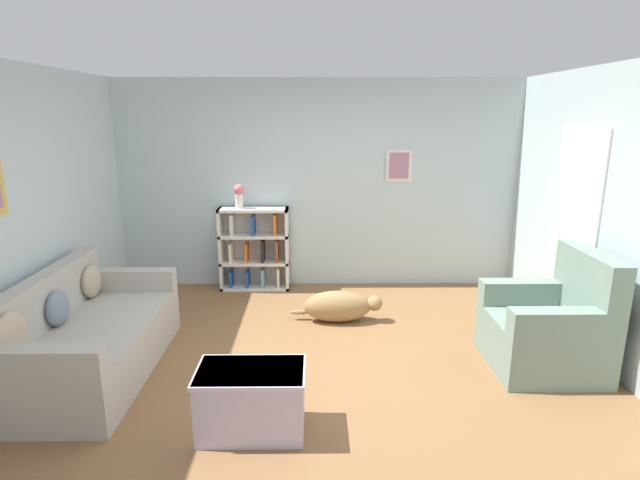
{
  "coord_description": "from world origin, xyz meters",
  "views": [
    {
      "loc": [
        -0.05,
        -4.03,
        2.17
      ],
      "look_at": [
        0.0,
        0.4,
        1.05
      ],
      "focal_mm": 28.0,
      "sensor_mm": 36.0,
      "label": 1
    }
  ],
  "objects_px": {
    "couch": "(86,339)",
    "bookshelf": "(255,249)",
    "coffee_table": "(251,399)",
    "dog": "(339,306)",
    "vase": "(239,195)",
    "recliner_chair": "(550,327)"
  },
  "relations": [
    {
      "from": "dog",
      "to": "couch",
      "type": "bearing_deg",
      "value": -153.91
    },
    {
      "from": "recliner_chair",
      "to": "coffee_table",
      "type": "height_order",
      "value": "recliner_chair"
    },
    {
      "from": "vase",
      "to": "bookshelf",
      "type": "bearing_deg",
      "value": 7.09
    },
    {
      "from": "couch",
      "to": "bookshelf",
      "type": "relative_size",
      "value": 1.81
    },
    {
      "from": "recliner_chair",
      "to": "dog",
      "type": "distance_m",
      "value": 2.06
    },
    {
      "from": "couch",
      "to": "bookshelf",
      "type": "distance_m",
      "value": 2.48
    },
    {
      "from": "couch",
      "to": "vase",
      "type": "bearing_deg",
      "value": 64.63
    },
    {
      "from": "recliner_chair",
      "to": "dog",
      "type": "height_order",
      "value": "recliner_chair"
    },
    {
      "from": "recliner_chair",
      "to": "coffee_table",
      "type": "xyz_separation_m",
      "value": [
        -2.5,
        -0.91,
        -0.12
      ]
    },
    {
      "from": "coffee_table",
      "to": "couch",
      "type": "bearing_deg",
      "value": 151.23
    },
    {
      "from": "couch",
      "to": "dog",
      "type": "distance_m",
      "value": 2.47
    },
    {
      "from": "couch",
      "to": "bookshelf",
      "type": "height_order",
      "value": "bookshelf"
    },
    {
      "from": "dog",
      "to": "vase",
      "type": "distance_m",
      "value": 1.91
    },
    {
      "from": "couch",
      "to": "recliner_chair",
      "type": "height_order",
      "value": "recliner_chair"
    },
    {
      "from": "couch",
      "to": "vase",
      "type": "distance_m",
      "value": 2.54
    },
    {
      "from": "vase",
      "to": "coffee_table",
      "type": "bearing_deg",
      "value": -80.69
    },
    {
      "from": "couch",
      "to": "coffee_table",
      "type": "xyz_separation_m",
      "value": [
        1.51,
        -0.83,
        -0.06
      ]
    },
    {
      "from": "coffee_table",
      "to": "dog",
      "type": "height_order",
      "value": "coffee_table"
    },
    {
      "from": "dog",
      "to": "vase",
      "type": "xyz_separation_m",
      "value": [
        -1.19,
        1.06,
        1.04
      ]
    },
    {
      "from": "bookshelf",
      "to": "coffee_table",
      "type": "distance_m",
      "value": 3.02
    },
    {
      "from": "coffee_table",
      "to": "dog",
      "type": "bearing_deg",
      "value": 69.74
    },
    {
      "from": "dog",
      "to": "coffee_table",
      "type": "bearing_deg",
      "value": -110.26
    }
  ]
}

